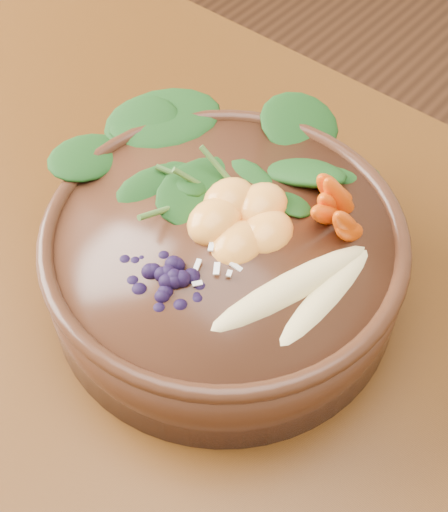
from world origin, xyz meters
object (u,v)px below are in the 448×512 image
at_px(stoneware_bowl, 224,263).
at_px(blueberry_pile, 168,262).
at_px(mandarin_cluster, 242,208).
at_px(carrot_cluster, 346,180).
at_px(kale_heap, 237,147).
at_px(dining_table, 200,492).
at_px(banana_halves, 310,280).

distance_m(stoneware_bowl, blueberry_pile, 0.09).
distance_m(stoneware_bowl, mandarin_cluster, 0.06).
xyz_separation_m(stoneware_bowl, carrot_cluster, (0.06, 0.07, 0.08)).
xyz_separation_m(kale_heap, carrot_cluster, (0.10, 0.01, 0.02)).
bearing_deg(mandarin_cluster, carrot_cluster, 45.08).
bearing_deg(dining_table, blueberry_pile, 141.53).
bearing_deg(blueberry_pile, banana_halves, 33.37).
bearing_deg(carrot_cluster, dining_table, -79.59).
bearing_deg(blueberry_pile, stoneware_bowl, 87.75).
relative_size(dining_table, carrot_cluster, 19.57).
bearing_deg(banana_halves, kale_heap, 156.45).
bearing_deg(blueberry_pile, carrot_cluster, 65.34).
distance_m(dining_table, blueberry_pile, 0.22).
xyz_separation_m(dining_table, stoneware_bowl, (-0.08, 0.13, 0.13)).
height_order(stoneware_bowl, carrot_cluster, carrot_cluster).
bearing_deg(mandarin_cluster, kale_heap, 133.10).
height_order(dining_table, blueberry_pile, blueberry_pile).
xyz_separation_m(stoneware_bowl, blueberry_pile, (-0.00, -0.06, 0.06)).
distance_m(banana_halves, blueberry_pile, 0.11).
height_order(dining_table, banana_halves, banana_halves).
bearing_deg(dining_table, carrot_cluster, 95.30).
bearing_deg(banana_halves, dining_table, -88.05).
xyz_separation_m(carrot_cluster, blueberry_pile, (-0.06, -0.14, -0.02)).
relative_size(dining_table, blueberry_pile, 11.68).
bearing_deg(kale_heap, mandarin_cluster, -46.90).
height_order(kale_heap, mandarin_cluster, kale_heap).
height_order(dining_table, carrot_cluster, carrot_cluster).
relative_size(dining_table, banana_halves, 9.74).
distance_m(stoneware_bowl, banana_halves, 0.10).
relative_size(dining_table, stoneware_bowl, 5.40).
bearing_deg(mandarin_cluster, blueberry_pile, -94.38).
bearing_deg(dining_table, kale_heap, 121.93).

